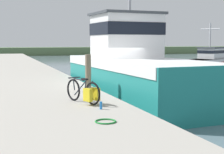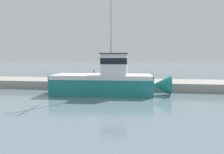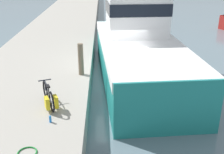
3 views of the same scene
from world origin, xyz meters
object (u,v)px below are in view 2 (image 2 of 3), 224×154
at_px(fishing_boat_main, 108,80).
at_px(bicycle_touring, 72,78).
at_px(mooring_post, 94,76).
at_px(water_bottle_by_bike, 63,80).

bearing_deg(fishing_boat_main, bicycle_touring, -128.86).
bearing_deg(fishing_boat_main, mooring_post, -145.95).
xyz_separation_m(bicycle_touring, water_bottle_by_bike, (0.18, -1.00, -0.24)).
distance_m(fishing_boat_main, bicycle_touring, 6.15).
height_order(bicycle_touring, water_bottle_by_bike, bicycle_touring).
xyz_separation_m(fishing_boat_main, mooring_post, (-2.69, -2.08, 0.11)).
xyz_separation_m(bicycle_touring, mooring_post, (0.85, 2.94, 0.34)).
distance_m(bicycle_touring, mooring_post, 3.08).
xyz_separation_m(fishing_boat_main, bicycle_touring, (-3.54, -5.02, -0.22)).
bearing_deg(mooring_post, bicycle_touring, -106.15).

